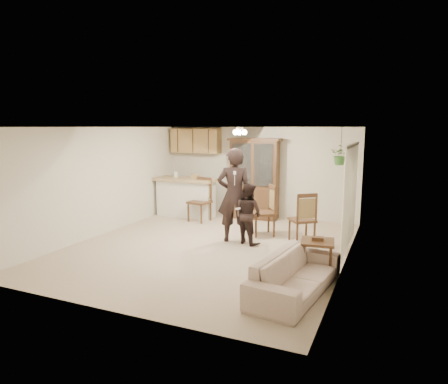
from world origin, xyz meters
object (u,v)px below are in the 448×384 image
at_px(china_hutch, 254,179).
at_px(side_table, 317,257).
at_px(adult, 234,201).
at_px(child, 248,213).
at_px(chair_hutch_left, 262,221).
at_px(chair_hutch_right, 302,228).
at_px(sofa, 296,270).
at_px(chair_bar, 200,209).

distance_m(china_hutch, side_table, 4.43).
xyz_separation_m(adult, child, (0.35, -0.05, -0.22)).
relative_size(child, chair_hutch_left, 1.15).
xyz_separation_m(china_hutch, chair_hutch_right, (1.73, -1.79, -0.77)).
bearing_deg(chair_hutch_right, adult, -17.24).
xyz_separation_m(chair_hutch_left, chair_hutch_right, (0.97, -0.20, -0.02)).
relative_size(side_table, chair_hutch_right, 0.60).
relative_size(sofa, china_hutch, 0.85).
bearing_deg(adult, side_table, 124.56).
xyz_separation_m(child, china_hutch, (-0.69, 2.36, 0.41)).
bearing_deg(adult, sofa, 107.84).
xyz_separation_m(sofa, china_hutch, (-2.25, 4.56, 0.72)).
relative_size(child, china_hutch, 0.61).
distance_m(china_hutch, chair_hutch_right, 2.60).
bearing_deg(china_hutch, chair_bar, -145.87).
xyz_separation_m(adult, chair_hutch_right, (1.39, 0.52, -0.59)).
bearing_deg(side_table, chair_bar, 143.17).
bearing_deg(chair_bar, chair_hutch_left, -8.92).
height_order(adult, side_table, adult).
bearing_deg(adult, china_hutch, -104.24).
distance_m(side_table, chair_hutch_left, 2.63).
relative_size(adult, child, 1.33).
relative_size(sofa, chair_hutch_right, 1.68).
relative_size(child, side_table, 2.02).
relative_size(adult, chair_bar, 1.55).
bearing_deg(adult, chair_bar, -64.00).
height_order(adult, child, adult).
bearing_deg(side_table, sofa, -99.60).
height_order(side_table, chair_hutch_right, chair_hutch_right).
bearing_deg(adult, child, 148.92).
distance_m(chair_hutch_left, chair_hutch_right, 0.99).
distance_m(side_table, chair_bar, 4.52).
xyz_separation_m(sofa, side_table, (0.15, 0.91, -0.05)).
relative_size(china_hutch, chair_hutch_right, 1.98).
distance_m(child, chair_hutch_right, 1.24).
bearing_deg(side_table, chair_hutch_left, 128.67).
relative_size(chair_hutch_left, chair_hutch_right, 1.06).
distance_m(chair_bar, chair_hutch_right, 3.07).
bearing_deg(child, adult, 16.32).
xyz_separation_m(chair_bar, chair_hutch_right, (2.95, -0.86, -0.01)).
bearing_deg(sofa, child, 43.30).
bearing_deg(side_table, china_hutch, 123.37).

